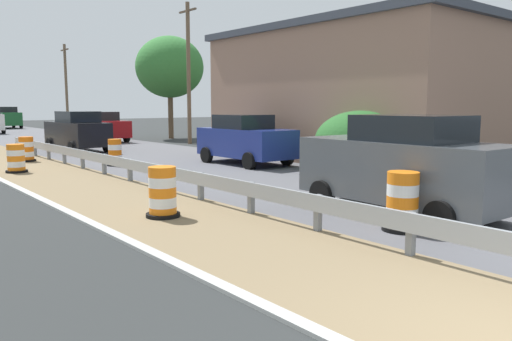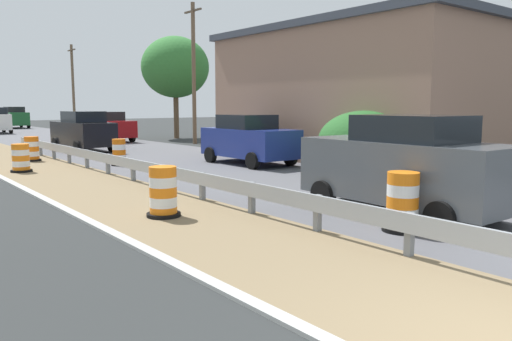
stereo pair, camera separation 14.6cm
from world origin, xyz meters
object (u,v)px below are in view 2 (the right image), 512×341
Objects in this scene: traffic_barrel_farther at (32,150)px; utility_pole_mid at (194,72)px; car_distant_a at (15,117)px; car_trailing_far_lane at (83,131)px; traffic_barrel_mid at (119,154)px; utility_pole_near at (404,49)px; traffic_barrel_far at (21,159)px; car_lead_near_lane at (405,165)px; car_mid_far_lane at (107,126)px; car_trailing_near_lane at (249,139)px; traffic_barrel_close at (163,194)px; utility_pole_far at (73,86)px; traffic_barrel_nearest at (402,205)px.

traffic_barrel_farther is 11.81m from utility_pole_mid.
car_trailing_far_lane is at bearing -6.37° from car_distant_a.
traffic_barrel_farther is at bearing -159.69° from utility_pole_mid.
traffic_barrel_mid is 0.12× the size of utility_pole_near.
traffic_barrel_far is 13.58m from car_lead_near_lane.
car_mid_far_lane is 1.00× the size of car_trailing_far_lane.
car_distant_a is at bearing 179.35° from car_trailing_near_lane.
traffic_barrel_farther is 0.22× the size of car_trailing_far_lane.
car_mid_far_lane is (7.77, 22.30, 0.48)m from traffic_barrel_close.
traffic_barrel_far is 30.49m from utility_pole_far.
car_distant_a is (6.98, 33.20, 0.61)m from traffic_barrel_farther.
car_trailing_far_lane is 1.05× the size of car_distant_a.
traffic_barrel_close is 16.98m from car_trailing_far_lane.
utility_pole_mid is at bearing 20.31° from traffic_barrel_farther.
traffic_barrel_mid is (0.05, 13.23, -0.04)m from traffic_barrel_nearest.
traffic_barrel_mid reaches higher than traffic_barrel_far.
utility_pole_near is (7.73, 5.59, 3.86)m from traffic_barrel_nearest.
car_mid_far_lane is (8.31, 12.68, 0.52)m from traffic_barrel_far.
traffic_barrel_farther is at bearing -11.39° from car_distant_a.
traffic_barrel_far is 37.58m from car_distant_a.
car_mid_far_lane is at bearing 69.88° from traffic_barrel_mid.
utility_pole_mid is (10.45, 3.87, 3.90)m from traffic_barrel_farther.
utility_pole_far reaches higher than car_distant_a.
utility_pole_near is (6.43, 4.71, 3.29)m from car_lead_near_lane.
car_trailing_near_lane is (7.88, -3.11, 0.55)m from traffic_barrel_far.
traffic_barrel_nearest is 1.09× the size of traffic_barrel_farther.
utility_pole_far is (7.92, 41.62, 3.56)m from traffic_barrel_nearest.
car_mid_far_lane is 21.14m from utility_pole_near.
car_lead_near_lane is 0.98× the size of car_mid_far_lane.
car_lead_near_lane is at bearing -69.32° from traffic_barrel_far.
car_lead_near_lane is 0.56× the size of utility_pole_mid.
traffic_barrel_mid is at bearing -136.83° from utility_pole_mid.
traffic_barrel_farther is 4.82m from car_trailing_far_lane.
car_trailing_far_lane is 7.82m from utility_pole_mid.
car_lead_near_lane is 8.62m from utility_pole_near.
traffic_barrel_farther is at bearing -134.90° from car_trailing_near_lane.
utility_pole_near is (10.67, 1.64, 3.89)m from traffic_barrel_close.
car_mid_far_lane is at bearing 122.47° from utility_pole_mid.
utility_pole_mid is (3.48, -29.33, 3.28)m from car_distant_a.
traffic_barrel_nearest is at bearing -100.77° from utility_pole_far.
car_trailing_far_lane is at bearing 55.74° from traffic_barrel_far.
traffic_barrel_mid is 5.18m from car_trailing_near_lane.
car_distant_a reaches higher than traffic_barrel_nearest.
utility_pole_far is at bearing 67.87° from traffic_barrel_far.
utility_pole_far reaches higher than traffic_barrel_close.
traffic_barrel_farther is at bearing 133.48° from car_trailing_far_lane.
car_mid_far_lane reaches higher than traffic_barrel_mid.
utility_pole_far is (10.86, 37.67, 3.58)m from traffic_barrel_close.
traffic_barrel_close is 0.23× the size of car_lead_near_lane.
car_lead_near_lane is at bearing -35.88° from traffic_barrel_close.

